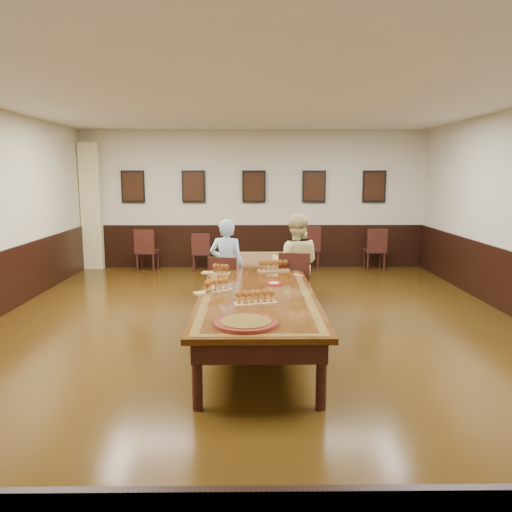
{
  "coord_description": "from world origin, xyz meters",
  "views": [
    {
      "loc": [
        -0.08,
        -6.72,
        2.2
      ],
      "look_at": [
        0.0,
        0.5,
        1.0
      ],
      "focal_mm": 35.0,
      "sensor_mm": 36.0,
      "label": 1
    }
  ],
  "objects_px": {
    "chair_man": "(226,285)",
    "person_woman": "(296,264)",
    "spare_chair_b": "(201,252)",
    "carved_platter": "(246,323)",
    "chair_woman": "(295,283)",
    "spare_chair_d": "(375,249)",
    "spare_chair_a": "(147,250)",
    "conference_table": "(256,290)",
    "spare_chair_c": "(307,248)",
    "person_man": "(227,266)"
  },
  "relations": [
    {
      "from": "chair_man",
      "to": "person_woman",
      "type": "distance_m",
      "value": 1.16
    },
    {
      "from": "spare_chair_b",
      "to": "carved_platter",
      "type": "height_order",
      "value": "spare_chair_b"
    },
    {
      "from": "chair_woman",
      "to": "spare_chair_d",
      "type": "relative_size",
      "value": 1.04
    },
    {
      "from": "spare_chair_a",
      "to": "spare_chair_d",
      "type": "distance_m",
      "value": 5.2
    },
    {
      "from": "person_woman",
      "to": "conference_table",
      "type": "xyz_separation_m",
      "value": [
        -0.63,
        -1.0,
        -0.18
      ]
    },
    {
      "from": "carved_platter",
      "to": "spare_chair_b",
      "type": "bearing_deg",
      "value": 99.25
    },
    {
      "from": "spare_chair_d",
      "to": "carved_platter",
      "type": "bearing_deg",
      "value": 67.01
    },
    {
      "from": "person_woman",
      "to": "spare_chair_a",
      "type": "bearing_deg",
      "value": -38.63
    },
    {
      "from": "spare_chair_a",
      "to": "spare_chair_c",
      "type": "bearing_deg",
      "value": -173.28
    },
    {
      "from": "spare_chair_c",
      "to": "person_man",
      "type": "distance_m",
      "value": 3.92
    },
    {
      "from": "chair_man",
      "to": "chair_woman",
      "type": "bearing_deg",
      "value": -172.49
    },
    {
      "from": "spare_chair_b",
      "to": "person_woman",
      "type": "distance_m",
      "value": 3.99
    },
    {
      "from": "chair_woman",
      "to": "carved_platter",
      "type": "height_order",
      "value": "chair_woman"
    },
    {
      "from": "spare_chair_b",
      "to": "conference_table",
      "type": "xyz_separation_m",
      "value": [
        1.2,
        -4.53,
        0.17
      ]
    },
    {
      "from": "chair_man",
      "to": "spare_chair_a",
      "type": "bearing_deg",
      "value": -51.32
    },
    {
      "from": "spare_chair_a",
      "to": "person_man",
      "type": "relative_size",
      "value": 0.64
    },
    {
      "from": "spare_chair_d",
      "to": "person_man",
      "type": "xyz_separation_m",
      "value": [
        -3.23,
        -3.52,
        0.26
      ]
    },
    {
      "from": "chair_woman",
      "to": "person_man",
      "type": "xyz_separation_m",
      "value": [
        -1.07,
        0.14,
        0.24
      ]
    },
    {
      "from": "spare_chair_b",
      "to": "spare_chair_c",
      "type": "distance_m",
      "value": 2.43
    },
    {
      "from": "spare_chair_b",
      "to": "carved_platter",
      "type": "bearing_deg",
      "value": 96.85
    },
    {
      "from": "spare_chair_c",
      "to": "spare_chair_d",
      "type": "height_order",
      "value": "spare_chair_c"
    },
    {
      "from": "spare_chair_a",
      "to": "conference_table",
      "type": "xyz_separation_m",
      "value": [
        2.43,
        -4.48,
        0.13
      ]
    },
    {
      "from": "conference_table",
      "to": "spare_chair_c",
      "type": "bearing_deg",
      "value": 75.04
    },
    {
      "from": "spare_chair_c",
      "to": "carved_platter",
      "type": "xyz_separation_m",
      "value": [
        -1.35,
        -6.67,
        0.26
      ]
    },
    {
      "from": "conference_table",
      "to": "carved_platter",
      "type": "height_order",
      "value": "carved_platter"
    },
    {
      "from": "person_man",
      "to": "carved_platter",
      "type": "xyz_separation_m",
      "value": [
        0.33,
        -3.13,
        0.02
      ]
    },
    {
      "from": "chair_woman",
      "to": "person_man",
      "type": "distance_m",
      "value": 1.11
    },
    {
      "from": "spare_chair_c",
      "to": "person_woman",
      "type": "distance_m",
      "value": 3.63
    },
    {
      "from": "conference_table",
      "to": "carved_platter",
      "type": "relative_size",
      "value": 7.7
    },
    {
      "from": "chair_man",
      "to": "person_man",
      "type": "xyz_separation_m",
      "value": [
        0.02,
        0.1,
        0.28
      ]
    },
    {
      "from": "spare_chair_a",
      "to": "chair_man",
      "type": "bearing_deg",
      "value": 124.06
    },
    {
      "from": "chair_man",
      "to": "carved_platter",
      "type": "distance_m",
      "value": 3.07
    },
    {
      "from": "conference_table",
      "to": "carved_platter",
      "type": "distance_m",
      "value": 2.1
    },
    {
      "from": "spare_chair_a",
      "to": "carved_platter",
      "type": "relative_size",
      "value": 1.49
    },
    {
      "from": "spare_chair_b",
      "to": "person_woman",
      "type": "xyz_separation_m",
      "value": [
        1.84,
        -3.53,
        0.35
      ]
    },
    {
      "from": "chair_woman",
      "to": "person_woman",
      "type": "xyz_separation_m",
      "value": [
        0.02,
        0.11,
        0.29
      ]
    },
    {
      "from": "spare_chair_a",
      "to": "conference_table",
      "type": "height_order",
      "value": "spare_chair_a"
    },
    {
      "from": "chair_man",
      "to": "spare_chair_a",
      "type": "distance_m",
      "value": 4.04
    },
    {
      "from": "chair_woman",
      "to": "carved_platter",
      "type": "xyz_separation_m",
      "value": [
        -0.74,
        -2.99,
        0.27
      ]
    },
    {
      "from": "chair_woman",
      "to": "conference_table",
      "type": "height_order",
      "value": "chair_woman"
    },
    {
      "from": "spare_chair_a",
      "to": "spare_chair_b",
      "type": "bearing_deg",
      "value": -172.42
    },
    {
      "from": "spare_chair_a",
      "to": "spare_chair_d",
      "type": "height_order",
      "value": "spare_chair_d"
    },
    {
      "from": "spare_chair_c",
      "to": "carved_platter",
      "type": "distance_m",
      "value": 6.81
    },
    {
      "from": "person_man",
      "to": "person_woman",
      "type": "relative_size",
      "value": 0.95
    },
    {
      "from": "person_man",
      "to": "conference_table",
      "type": "height_order",
      "value": "person_man"
    },
    {
      "from": "spare_chair_a",
      "to": "spare_chair_c",
      "type": "xyz_separation_m",
      "value": [
        3.65,
        0.1,
        0.03
      ]
    },
    {
      "from": "chair_man",
      "to": "person_woman",
      "type": "height_order",
      "value": "person_woman"
    },
    {
      "from": "spare_chair_c",
      "to": "conference_table",
      "type": "distance_m",
      "value": 4.74
    },
    {
      "from": "chair_woman",
      "to": "spare_chair_a",
      "type": "distance_m",
      "value": 4.7
    },
    {
      "from": "spare_chair_b",
      "to": "person_woman",
      "type": "bearing_deg",
      "value": 115.15
    }
  ]
}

